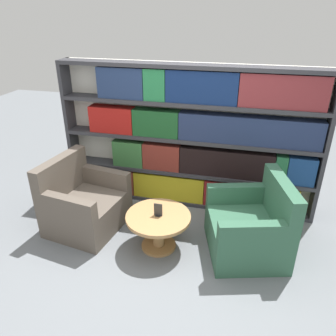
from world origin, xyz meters
The scene contains 6 objects.
ground_plane centered at (0.00, 0.00, 0.00)m, with size 14.00×14.00×0.00m, color slate.
bookshelf centered at (0.09, 1.31, 0.96)m, with size 3.47×0.30×1.95m.
armchair_left centered at (-1.15, 0.40, 0.31)m, with size 0.95×1.01×0.91m.
armchair_right centered at (0.91, 0.41, 0.31)m, with size 1.03×1.08×0.91m.
coffee_table centered at (-0.12, 0.22, 0.31)m, with size 0.75×0.75×0.44m.
table_sign centered at (-0.12, 0.22, 0.51)m, with size 0.10×0.06×0.16m.
Camera 1 is at (0.73, -2.76, 2.57)m, focal length 35.00 mm.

